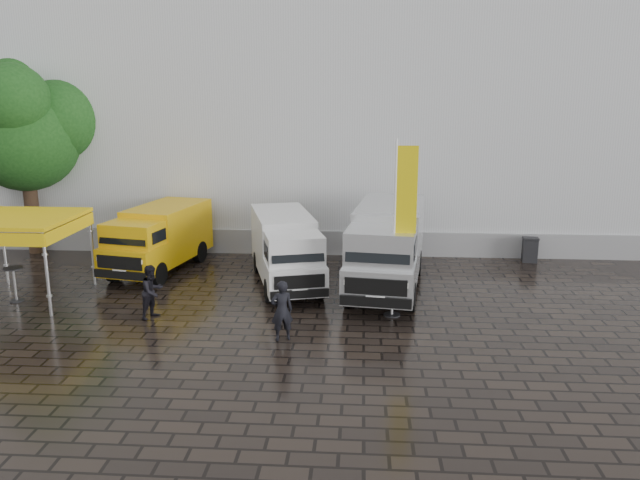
% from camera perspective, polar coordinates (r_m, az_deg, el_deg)
% --- Properties ---
extents(ground, '(120.00, 120.00, 0.00)m').
position_cam_1_polar(ground, '(18.23, 2.52, -7.79)').
color(ground, black).
rests_on(ground, ground).
extents(exhibition_hall, '(44.00, 16.00, 12.00)m').
position_cam_1_polar(exhibition_hall, '(33.03, 6.90, 12.34)').
color(exhibition_hall, silver).
rests_on(exhibition_hall, ground).
extents(hall_plinth, '(44.00, 0.15, 1.00)m').
position_cam_1_polar(hall_plinth, '(25.72, 7.44, -0.36)').
color(hall_plinth, gray).
rests_on(hall_plinth, ground).
extents(van_yellow, '(2.98, 5.44, 2.38)m').
position_cam_1_polar(van_yellow, '(24.00, -14.54, -0.01)').
color(van_yellow, '#E5AB0C').
rests_on(van_yellow, ground).
extents(van_white, '(3.26, 5.84, 2.40)m').
position_cam_1_polar(van_white, '(21.62, -3.13, -1.02)').
color(van_white, white).
rests_on(van_white, ground).
extents(van_silver, '(2.98, 6.66, 2.79)m').
position_cam_1_polar(van_silver, '(21.15, 6.13, -0.87)').
color(van_silver, silver).
rests_on(van_silver, ground).
extents(canopy_tent, '(3.37, 3.37, 2.73)m').
position_cam_1_polar(canopy_tent, '(21.97, -25.85, 1.51)').
color(canopy_tent, silver).
rests_on(canopy_tent, ground).
extents(flagpole, '(0.88, 0.50, 5.31)m').
position_cam_1_polar(flagpole, '(18.29, 7.41, 1.95)').
color(flagpole, black).
rests_on(flagpole, ground).
extents(tree, '(4.43, 4.43, 7.96)m').
position_cam_1_polar(tree, '(28.25, -25.53, 9.15)').
color(tree, black).
rests_on(tree, ground).
extents(cocktail_table, '(0.60, 0.60, 1.12)m').
position_cam_1_polar(cocktail_table, '(22.29, -26.11, -3.68)').
color(cocktail_table, black).
rests_on(cocktail_table, ground).
extents(wheelie_bin, '(0.66, 0.66, 0.99)m').
position_cam_1_polar(wheelie_bin, '(26.01, 18.63, -0.83)').
color(wheelie_bin, black).
rests_on(wheelie_bin, ground).
extents(person_front, '(0.71, 0.58, 1.68)m').
position_cam_1_polar(person_front, '(16.94, -3.51, -6.46)').
color(person_front, black).
rests_on(person_front, ground).
extents(person_tent, '(0.90, 0.98, 1.63)m').
position_cam_1_polar(person_tent, '(19.19, -15.08, -4.58)').
color(person_tent, black).
rests_on(person_tent, ground).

